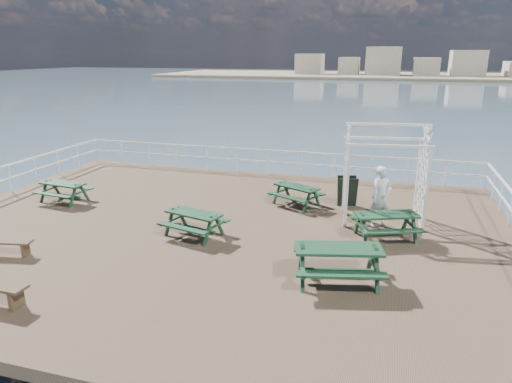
% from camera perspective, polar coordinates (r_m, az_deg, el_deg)
% --- Properties ---
extents(ground, '(18.00, 14.00, 0.30)m').
position_cam_1_polar(ground, '(14.25, -5.57, -5.08)').
color(ground, brown).
rests_on(ground, ground).
extents(sea_backdrop, '(300.00, 300.00, 9.20)m').
position_cam_1_polar(sea_backdrop, '(146.60, 19.79, 13.81)').
color(sea_backdrop, '#3D5266').
rests_on(sea_backdrop, ground).
extents(railing, '(17.77, 13.76, 1.10)m').
position_cam_1_polar(railing, '(16.23, -2.57, 1.56)').
color(railing, white).
rests_on(railing, ground).
extents(picnic_table_a, '(1.77, 1.49, 0.79)m').
position_cam_1_polar(picnic_table_a, '(17.85, -22.94, 0.42)').
color(picnic_table_a, '#153B22').
rests_on(picnic_table_a, ground).
extents(picnic_table_b, '(2.02, 1.88, 0.78)m').
position_cam_1_polar(picnic_table_b, '(16.14, 5.09, 0.05)').
color(picnic_table_b, '#153B22').
rests_on(picnic_table_b, ground).
extents(picnic_table_c, '(2.16, 1.97, 0.86)m').
position_cam_1_polar(picnic_table_c, '(13.69, 15.96, -3.50)').
color(picnic_table_c, '#153B22').
rests_on(picnic_table_c, ground).
extents(picnic_table_d, '(1.96, 1.73, 0.82)m').
position_cam_1_polar(picnic_table_d, '(13.50, -7.77, -3.39)').
color(picnic_table_d, '#153B22').
rests_on(picnic_table_d, ground).
extents(picnic_table_e, '(2.34, 2.05, 0.98)m').
position_cam_1_polar(picnic_table_e, '(10.90, 10.23, -8.02)').
color(picnic_table_e, '#153B22').
rests_on(picnic_table_e, ground).
extents(flat_bench_far, '(1.48, 0.62, 0.42)m').
position_cam_1_polar(flat_bench_far, '(13.90, -28.86, -5.77)').
color(flat_bench_far, brown).
rests_on(flat_bench_far, ground).
extents(trellis_arbor, '(2.70, 1.70, 3.15)m').
position_cam_1_polar(trellis_arbor, '(14.77, 15.70, 1.49)').
color(trellis_arbor, white).
rests_on(trellis_arbor, ground).
extents(sandwich_board, '(0.75, 0.64, 1.07)m').
position_cam_1_polar(sandwich_board, '(16.26, 11.34, -0.02)').
color(sandwich_board, black).
rests_on(sandwich_board, ground).
extents(person, '(0.83, 0.77, 1.91)m').
position_cam_1_polar(person, '(14.45, 15.35, -0.67)').
color(person, silver).
rests_on(person, ground).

